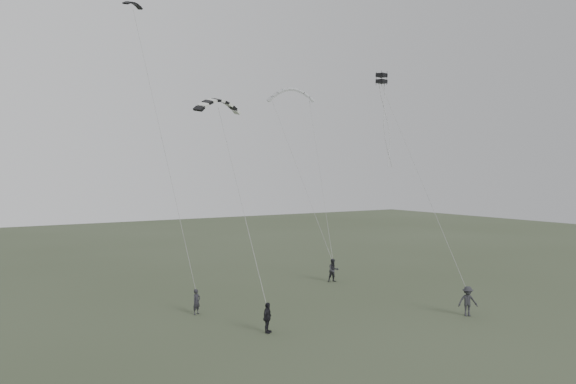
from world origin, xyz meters
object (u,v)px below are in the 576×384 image
kite_box (382,78)px  flyer_center (267,318)px  flyer_left (197,302)px  kite_dark_small (133,3)px  flyer_right (333,270)px  flyer_far (468,301)px  kite_striped (218,100)px  kite_pale_large (291,89)px

kite_box → flyer_center: bearing=-170.9°
flyer_left → kite_dark_small: bearing=79.4°
flyer_right → kite_dark_small: size_ratio=1.21×
flyer_right → flyer_far: (0.49, -12.52, -0.01)m
flyer_left → flyer_far: flyer_far is taller
kite_striped → kite_dark_small: bearing=102.2°
kite_dark_small → flyer_left: bearing=-105.9°
kite_dark_small → kite_box: (15.76, -7.06, -4.62)m
kite_dark_small → flyer_center: bearing=-104.7°
flyer_right → flyer_far: bearing=-74.7°
flyer_left → flyer_center: bearing=-98.1°
flyer_right → kite_pale_large: 16.78m
kite_dark_small → flyer_right: bearing=-41.5°
kite_striped → kite_pale_large: bearing=35.1°
kite_dark_small → kite_pale_large: (15.41, 4.49, -3.98)m
flyer_far → kite_striped: 18.87m
kite_pale_large → flyer_right: bearing=-67.3°
kite_box → kite_pale_large: bearing=78.1°
flyer_right → kite_striped: (-11.74, -4.35, 11.82)m
flyer_right → kite_striped: size_ratio=0.61×
flyer_right → flyer_left: bearing=-151.2°
flyer_left → flyer_right: (12.87, 3.62, 0.14)m
flyer_right → kite_dark_small: kite_dark_small is taller
kite_dark_small → kite_pale_large: bearing=-13.2°
flyer_right → flyer_far: flyer_right is taller
flyer_right → kite_pale_large: (0.92, 7.57, 14.95)m
kite_box → flyer_far: bearing=-108.9°
kite_dark_small → kite_pale_large: size_ratio=0.36×
kite_box → kite_striped: bearing=168.0°
flyer_left → kite_pale_large: size_ratio=0.36×
kite_dark_small → kite_pale_large: kite_dark_small is taller
kite_dark_small → kite_box: bearing=-53.6°
flyer_left → kite_box: bearing=-25.8°
kite_pale_large → flyer_center: bearing=-96.3°
flyer_right → flyer_far: size_ratio=1.01×
kite_box → flyer_right: bearing=94.0°
flyer_center → flyer_right: bearing=1.2°
flyer_left → flyer_center: flyer_center is taller
flyer_center → flyer_far: flyer_far is taller
flyer_center → kite_pale_large: bearing=15.9°
flyer_far → kite_dark_small: 28.74m
flyer_far → flyer_left: bearing=177.3°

